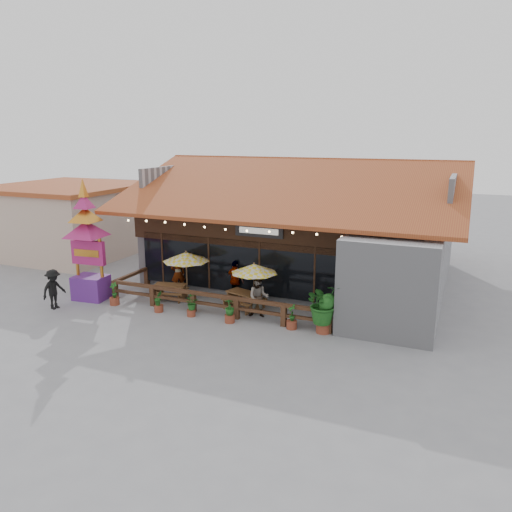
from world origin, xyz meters
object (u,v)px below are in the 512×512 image
at_px(picnic_table_right, 244,297).
at_px(pedestrian, 54,289).
at_px(picnic_table_left, 170,289).
at_px(tropical_plant, 324,304).
at_px(thai_sign_tower, 87,232).
at_px(umbrella_right, 254,269).
at_px(umbrella_left, 186,257).

bearing_deg(picnic_table_right, pedestrian, -156.82).
bearing_deg(picnic_table_left, pedestrian, -141.62).
distance_m(picnic_table_right, tropical_plant, 4.07).
xyz_separation_m(tropical_plant, pedestrian, (-11.21, -1.90, -0.26)).
xyz_separation_m(thai_sign_tower, tropical_plant, (10.66, 0.27, -1.95)).
bearing_deg(picnic_table_right, umbrella_right, -9.01).
relative_size(tropical_plant, pedestrian, 1.13).
xyz_separation_m(umbrella_right, thai_sign_tower, (-7.34, -1.46, 1.24)).
height_order(umbrella_right, thai_sign_tower, thai_sign_tower).
bearing_deg(picnic_table_right, thai_sign_tower, -167.33).
bearing_deg(picnic_table_left, tropical_plant, -8.64).
bearing_deg(tropical_plant, umbrella_left, 167.94).
distance_m(umbrella_right, thai_sign_tower, 7.59).
relative_size(umbrella_left, tropical_plant, 1.38).
bearing_deg(picnic_table_left, thai_sign_tower, -156.88).
distance_m(thai_sign_tower, pedestrian, 2.80).
height_order(picnic_table_right, thai_sign_tower, thai_sign_tower).
bearing_deg(picnic_table_left, umbrella_right, 0.97).
distance_m(picnic_table_left, picnic_table_right, 3.59).
height_order(picnic_table_left, picnic_table_right, picnic_table_right).
relative_size(umbrella_right, thai_sign_tower, 0.38).
bearing_deg(umbrella_left, tropical_plant, -12.06).
xyz_separation_m(umbrella_right, picnic_table_right, (-0.49, 0.08, -1.34)).
height_order(picnic_table_right, pedestrian, pedestrian).
xyz_separation_m(picnic_table_left, picnic_table_right, (3.58, 0.15, 0.03)).
xyz_separation_m(umbrella_left, tropical_plant, (6.70, -1.43, -0.83)).
relative_size(umbrella_right, tropical_plant, 1.12).
height_order(umbrella_left, umbrella_right, umbrella_left).
xyz_separation_m(picnic_table_right, tropical_plant, (3.82, -1.27, 0.63)).
bearing_deg(umbrella_right, umbrella_left, 175.95).
distance_m(thai_sign_tower, tropical_plant, 10.84).
bearing_deg(pedestrian, thai_sign_tower, -12.99).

